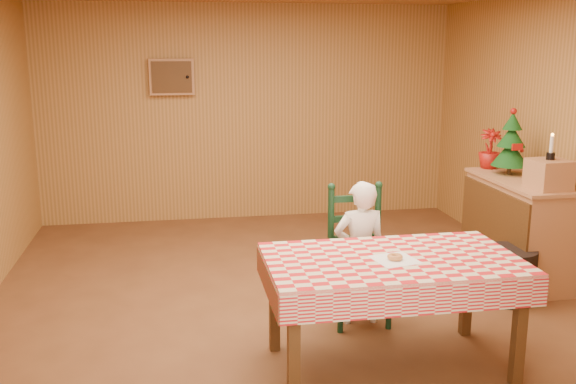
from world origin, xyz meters
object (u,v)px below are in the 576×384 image
(dining_table, at_px, (392,269))
(storage_bin, at_px, (508,275))
(ladder_chair, at_px, (358,258))
(crate, at_px, (549,174))
(seated_child, at_px, (360,253))
(christmas_tree, at_px, (511,144))
(shelf_unit, at_px, (518,229))

(dining_table, height_order, storage_bin, dining_table)
(ladder_chair, xyz_separation_m, crate, (1.72, 0.25, 0.55))
(dining_table, relative_size, storage_bin, 3.67)
(ladder_chair, relative_size, storage_bin, 2.39)
(seated_child, bearing_deg, crate, -169.94)
(ladder_chair, bearing_deg, storage_bin, 5.88)
(dining_table, distance_m, storage_bin, 1.71)
(dining_table, bearing_deg, ladder_chair, 90.00)
(christmas_tree, bearing_deg, ladder_chair, -152.44)
(dining_table, bearing_deg, shelf_unit, 39.97)
(storage_bin, bearing_deg, ladder_chair, -174.12)
(ladder_chair, distance_m, crate, 1.82)
(dining_table, relative_size, christmas_tree, 2.67)
(ladder_chair, height_order, seated_child, seated_child)
(seated_child, xyz_separation_m, shelf_unit, (1.71, 0.71, -0.10))
(ladder_chair, distance_m, christmas_tree, 2.07)
(crate, bearing_deg, storage_bin, -163.19)
(seated_child, relative_size, christmas_tree, 1.81)
(crate, relative_size, storage_bin, 0.66)
(storage_bin, bearing_deg, shelf_unit, 55.48)
(ladder_chair, height_order, crate, crate)
(dining_table, distance_m, christmas_tree, 2.46)
(crate, height_order, storage_bin, crate)
(shelf_unit, bearing_deg, seated_child, -157.61)
(ladder_chair, distance_m, storage_bin, 1.40)
(shelf_unit, relative_size, storage_bin, 2.75)
(storage_bin, bearing_deg, dining_table, -145.77)
(seated_child, distance_m, shelf_unit, 1.85)
(ladder_chair, bearing_deg, seated_child, -90.00)
(christmas_tree, bearing_deg, storage_bin, -115.29)
(ladder_chair, bearing_deg, dining_table, -90.00)
(storage_bin, bearing_deg, christmas_tree, 64.71)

